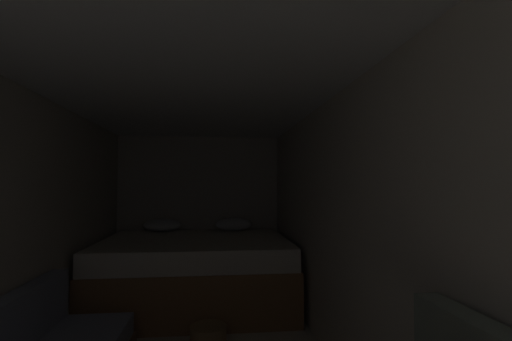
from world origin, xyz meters
The scene contains 6 objects.
wall_back centered at (0.00, 4.61, 1.03)m, with size 2.33×0.05×2.05m, color beige.
wall_left centered at (-1.14, 1.91, 1.03)m, with size 0.05×5.35×2.05m, color beige.
wall_right centered at (1.14, 1.91, 1.03)m, with size 0.05×5.35×2.05m, color beige.
ceiling_slab centered at (0.00, 1.91, 2.08)m, with size 2.33×5.35×0.05m, color white.
bed centered at (0.00, 3.68, 0.38)m, with size 2.11×1.73×0.93m.
wicker_basket centered at (0.16, 2.45, 0.11)m, with size 0.30×0.30×0.22m.
Camera 1 is at (0.20, -0.60, 1.37)m, focal length 25.56 mm.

